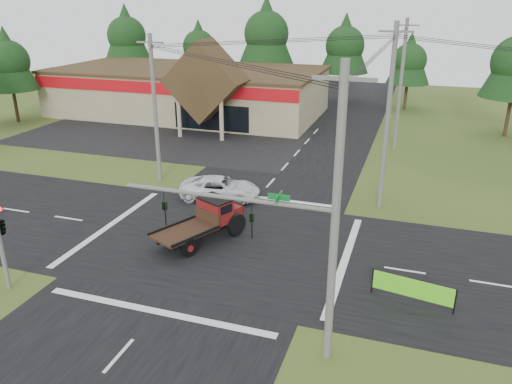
% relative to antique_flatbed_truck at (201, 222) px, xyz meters
% --- Properties ---
extents(ground, '(120.00, 120.00, 0.00)m').
position_rel_antique_flatbed_truck_xyz_m(ground, '(0.97, 0.19, -1.15)').
color(ground, '#354B1B').
rests_on(ground, ground).
extents(road_ns, '(12.00, 120.00, 0.02)m').
position_rel_antique_flatbed_truck_xyz_m(road_ns, '(0.97, 0.19, -1.14)').
color(road_ns, black).
rests_on(road_ns, ground).
extents(road_ew, '(120.00, 12.00, 0.02)m').
position_rel_antique_flatbed_truck_xyz_m(road_ew, '(0.97, 0.19, -1.14)').
color(road_ew, black).
rests_on(road_ew, ground).
extents(parking_apron, '(28.00, 14.00, 0.02)m').
position_rel_antique_flatbed_truck_xyz_m(parking_apron, '(-13.03, 19.19, -1.14)').
color(parking_apron, black).
rests_on(parking_apron, ground).
extents(cvs_building, '(30.40, 18.20, 9.19)m').
position_rel_antique_flatbed_truck_xyz_m(cvs_building, '(-14.73, 29.76, 1.63)').
color(cvs_building, gray).
rests_on(cvs_building, ground).
extents(traffic_signal_mast, '(8.12, 0.24, 7.00)m').
position_rel_antique_flatbed_truck_xyz_m(traffic_signal_mast, '(6.79, -7.31, 3.27)').
color(traffic_signal_mast, '#595651').
rests_on(traffic_signal_mast, ground).
extents(utility_pole_nr, '(2.00, 0.30, 11.00)m').
position_rel_antique_flatbed_truck_xyz_m(utility_pole_nr, '(8.47, -7.31, 4.49)').
color(utility_pole_nr, '#595651').
rests_on(utility_pole_nr, ground).
extents(utility_pole_nw, '(2.00, 0.30, 10.50)m').
position_rel_antique_flatbed_truck_xyz_m(utility_pole_nw, '(-7.03, 8.19, 4.24)').
color(utility_pole_nw, '#595651').
rests_on(utility_pole_nw, ground).
extents(utility_pole_ne, '(2.00, 0.30, 11.50)m').
position_rel_antique_flatbed_truck_xyz_m(utility_pole_ne, '(8.97, 8.19, 4.74)').
color(utility_pole_ne, '#595651').
rests_on(utility_pole_ne, ground).
extents(utility_pole_n, '(2.00, 0.30, 11.20)m').
position_rel_antique_flatbed_truck_xyz_m(utility_pole_n, '(8.97, 22.19, 4.59)').
color(utility_pole_n, '#595651').
rests_on(utility_pole_n, ground).
extents(tree_row_a, '(6.72, 6.72, 12.12)m').
position_rel_antique_flatbed_truck_xyz_m(tree_row_a, '(-29.03, 40.19, 6.90)').
color(tree_row_a, '#332316').
rests_on(tree_row_a, ground).
extents(tree_row_b, '(5.60, 5.60, 10.10)m').
position_rel_antique_flatbed_truck_xyz_m(tree_row_b, '(-19.03, 42.19, 5.55)').
color(tree_row_b, '#332316').
rests_on(tree_row_b, ground).
extents(tree_row_c, '(7.28, 7.28, 13.13)m').
position_rel_antique_flatbed_truck_xyz_m(tree_row_c, '(-9.03, 41.19, 7.57)').
color(tree_row_c, '#332316').
rests_on(tree_row_c, ground).
extents(tree_row_d, '(6.16, 6.16, 11.11)m').
position_rel_antique_flatbed_truck_xyz_m(tree_row_d, '(0.97, 42.19, 6.22)').
color(tree_row_d, '#332316').
rests_on(tree_row_d, ground).
extents(tree_row_e, '(5.04, 5.04, 9.09)m').
position_rel_antique_flatbed_truck_xyz_m(tree_row_e, '(8.97, 40.19, 4.88)').
color(tree_row_e, '#332316').
rests_on(tree_row_e, ground).
extents(tree_side_w, '(5.60, 5.60, 10.10)m').
position_rel_antique_flatbed_truck_xyz_m(tree_side_w, '(-31.03, 20.19, 5.55)').
color(tree_side_w, '#332316').
rests_on(tree_side_w, ground).
extents(antique_flatbed_truck, '(4.25, 5.88, 2.30)m').
position_rel_antique_flatbed_truck_xyz_m(antique_flatbed_truck, '(0.00, 0.00, 0.00)').
color(antique_flatbed_truck, '#5C0D12').
rests_on(antique_flatbed_truck, ground).
extents(roadside_banner, '(3.63, 0.75, 1.25)m').
position_rel_antique_flatbed_truck_xyz_m(roadside_banner, '(11.37, -2.65, -0.53)').
color(roadside_banner, '#5EDB1D').
rests_on(roadside_banner, ground).
extents(white_pickup, '(5.71, 3.40, 1.49)m').
position_rel_antique_flatbed_truck_xyz_m(white_pickup, '(-1.40, 6.24, -0.41)').
color(white_pickup, white).
rests_on(white_pickup, ground).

